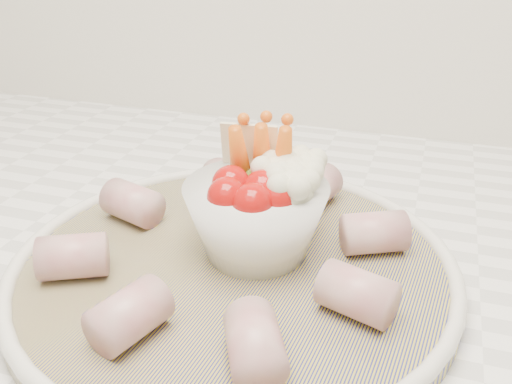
% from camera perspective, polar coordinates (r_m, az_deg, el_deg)
% --- Properties ---
extents(serving_platter, '(0.38, 0.38, 0.02)m').
position_cam_1_polar(serving_platter, '(0.46, -2.23, -7.43)').
color(serving_platter, navy).
rests_on(serving_platter, kitchen_counter).
extents(veggie_bowl, '(0.11, 0.11, 0.10)m').
position_cam_1_polar(veggie_bowl, '(0.45, 0.43, -1.50)').
color(veggie_bowl, white).
rests_on(veggie_bowl, serving_platter).
extents(cured_meat_rolls, '(0.27, 0.28, 0.03)m').
position_cam_1_polar(cured_meat_rolls, '(0.45, -2.33, -5.12)').
color(cured_meat_rolls, '#AE4F58').
rests_on(cured_meat_rolls, serving_platter).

